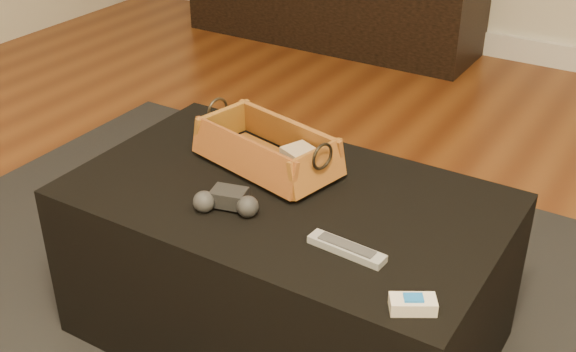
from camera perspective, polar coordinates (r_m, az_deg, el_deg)
The scene contains 9 objects.
baseboard at distance 3.84m, azimuth 18.70°, elevation 9.32°, with size 5.00×0.04×0.12m, color white.
area_rug at distance 1.89m, azimuth -1.02°, elevation -13.19°, with size 2.60×2.00×0.01m, color black.
ottoman at distance 1.78m, azimuth -0.21°, elevation -7.15°, with size 1.00×0.60×0.42m, color black.
tv_remote at distance 1.77m, azimuth -2.39°, elevation 1.47°, with size 0.19×0.04×0.02m, color black.
cloth_bundle at distance 1.71m, azimuth 1.21°, elevation 1.18°, with size 0.10×0.07×0.05m, color tan.
wicker_basket at distance 1.76m, azimuth -1.67°, elevation 2.00°, with size 0.40×0.27×0.13m.
game_controller at distance 1.59m, azimuth -4.84°, elevation -2.01°, with size 0.16×0.11×0.05m.
silver_remote at distance 1.47m, azimuth 4.65°, elevation -5.74°, with size 0.17×0.05×0.02m.
cream_gadget at distance 1.34m, azimuth 9.84°, elevation -9.94°, with size 0.09×0.08×0.03m.
Camera 1 is at (0.76, -0.83, 1.28)m, focal length 45.00 mm.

